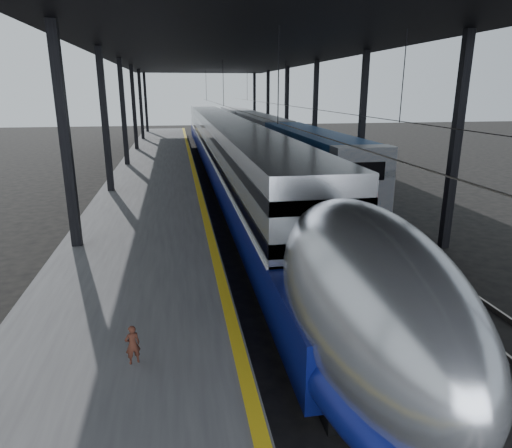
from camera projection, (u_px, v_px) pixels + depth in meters
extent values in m
plane|color=black|center=(247.00, 318.00, 13.98)|extent=(160.00, 160.00, 0.00)
cube|color=#4C4C4F|center=(155.00, 181.00, 32.16)|extent=(6.00, 80.00, 1.00)
cube|color=gold|center=(195.00, 173.00, 32.47)|extent=(0.30, 80.00, 0.01)
cube|color=slate|center=(222.00, 185.00, 33.06)|extent=(0.08, 80.00, 0.16)
cube|color=slate|center=(242.00, 184.00, 33.30)|extent=(0.08, 80.00, 0.16)
cube|color=slate|center=(289.00, 183.00, 33.88)|extent=(0.08, 80.00, 0.16)
cube|color=slate|center=(308.00, 182.00, 34.12)|extent=(0.08, 80.00, 0.16)
cube|color=black|center=(67.00, 153.00, 16.47)|extent=(0.35, 0.35, 9.00)
cube|color=black|center=(455.00, 145.00, 19.00)|extent=(0.35, 0.35, 9.00)
cube|color=black|center=(106.00, 130.00, 25.92)|extent=(0.35, 0.35, 9.00)
cube|color=black|center=(362.00, 127.00, 28.45)|extent=(0.35, 0.35, 9.00)
cube|color=black|center=(124.00, 119.00, 35.37)|extent=(0.35, 0.35, 9.00)
cube|color=black|center=(315.00, 117.00, 37.90)|extent=(0.35, 0.35, 9.00)
cube|color=black|center=(134.00, 113.00, 44.82)|extent=(0.35, 0.35, 9.00)
cube|color=black|center=(287.00, 112.00, 47.35)|extent=(0.35, 0.35, 9.00)
cube|color=black|center=(141.00, 109.00, 54.27)|extent=(0.35, 0.35, 9.00)
cube|color=black|center=(268.00, 108.00, 56.80)|extent=(0.35, 0.35, 9.00)
cube|color=black|center=(146.00, 106.00, 63.72)|extent=(0.35, 0.35, 9.00)
cube|color=black|center=(254.00, 106.00, 66.25)|extent=(0.35, 0.35, 9.00)
cube|color=black|center=(229.00, 50.00, 30.57)|extent=(18.00, 75.00, 0.45)
cylinder|color=slate|center=(231.00, 108.00, 31.65)|extent=(0.03, 74.00, 0.03)
cylinder|color=slate|center=(301.00, 107.00, 32.47)|extent=(0.03, 74.00, 0.03)
cube|color=#B6B9BE|center=(221.00, 141.00, 39.67)|extent=(3.05, 57.00, 4.21)
cube|color=navy|center=(223.00, 159.00, 38.62)|extent=(3.14, 62.00, 1.63)
cube|color=silver|center=(221.00, 146.00, 39.80)|extent=(3.16, 57.00, 0.11)
cube|color=black|center=(221.00, 127.00, 39.33)|extent=(3.10, 57.00, 0.44)
cube|color=black|center=(221.00, 141.00, 39.67)|extent=(3.10, 57.00, 0.44)
ellipsoid|color=#B6B9BE|center=(364.00, 302.00, 9.95)|extent=(3.05, 8.40, 4.21)
ellipsoid|color=navy|center=(361.00, 351.00, 10.29)|extent=(3.14, 8.40, 1.79)
ellipsoid|color=black|center=(432.00, 326.00, 7.25)|extent=(1.58, 2.20, 0.95)
cube|color=black|center=(358.00, 383.00, 10.53)|extent=(2.32, 2.60, 0.40)
cube|color=black|center=(236.00, 188.00, 31.32)|extent=(2.32, 2.60, 0.40)
cube|color=navy|center=(312.00, 162.00, 30.43)|extent=(2.93, 18.00, 3.98)
cube|color=gray|center=(361.00, 187.00, 22.49)|extent=(2.98, 1.20, 4.03)
cube|color=black|center=(367.00, 171.00, 21.65)|extent=(1.78, 0.06, 0.89)
cube|color=#A40C20|center=(365.00, 199.00, 22.04)|extent=(1.26, 0.06, 0.58)
cube|color=gray|center=(261.00, 135.00, 48.38)|extent=(2.93, 18.00, 3.98)
cube|color=gray|center=(237.00, 123.00, 66.34)|extent=(2.93, 18.00, 3.98)
cube|color=black|center=(342.00, 212.00, 25.30)|extent=(2.30, 2.40, 0.36)
cube|color=black|center=(266.00, 157.00, 46.09)|extent=(2.30, 2.40, 0.36)
imported|color=#4A2418|center=(133.00, 344.00, 9.80)|extent=(0.38, 0.31, 0.90)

